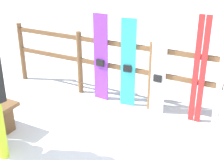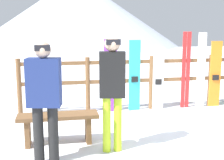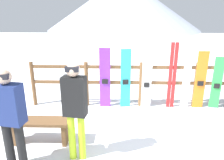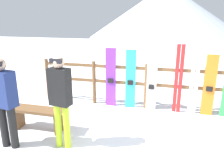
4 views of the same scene
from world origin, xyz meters
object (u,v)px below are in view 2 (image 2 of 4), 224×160
object	(u,v)px
ski_pair_white	(201,70)
snowboard_orange	(215,74)
snowboard_purple	(111,76)
person_black	(112,84)
person_navy	(44,94)
ski_pair_red	(186,70)
bench	(58,122)
snowboard_white	(158,79)
snowboard_cyan	(135,76)

from	to	relation	value
ski_pair_white	snowboard_orange	size ratio (longest dim) A/B	1.13
snowboard_purple	snowboard_orange	world-z (taller)	snowboard_purple
person_black	person_navy	bearing A→B (deg)	-165.89
snowboard_purple	ski_pair_red	world-z (taller)	ski_pair_red
snowboard_purple	ski_pair_white	world-z (taller)	ski_pair_white
bench	snowboard_purple	distance (m)	2.11
person_black	snowboard_orange	bearing A→B (deg)	37.17
snowboard_white	snowboard_orange	bearing A→B (deg)	0.00
ski_pair_red	snowboard_orange	size ratio (longest dim) A/B	1.14
bench	snowboard_purple	size ratio (longest dim) A/B	0.80
snowboard_cyan	snowboard_orange	world-z (taller)	snowboard_cyan
person_navy	snowboard_white	size ratio (longest dim) A/B	1.20
bench	snowboard_white	distance (m)	2.85
person_navy	snowboard_white	xyz separation A→B (m)	(2.43, 2.40, -0.28)
person_black	ski_pair_red	xyz separation A→B (m)	(2.11, 2.15, -0.17)
person_navy	bench	bearing A→B (deg)	75.66
snowboard_cyan	ski_pair_white	xyz separation A→B (m)	(1.58, 0.00, 0.08)
snowboard_purple	ski_pair_red	xyz separation A→B (m)	(1.74, 0.00, 0.08)
ski_pair_white	snowboard_purple	bearing A→B (deg)	-179.91
person_black	snowboard_cyan	size ratio (longest dim) A/B	1.11
snowboard_cyan	ski_pair_red	bearing A→B (deg)	0.16
ski_pair_white	snowboard_white	bearing A→B (deg)	-179.80
person_navy	snowboard_cyan	world-z (taller)	person_navy
person_navy	ski_pair_white	distance (m)	4.21
person_black	snowboard_orange	xyz separation A→B (m)	(2.84, 2.15, -0.28)
person_navy	snowboard_purple	distance (m)	2.75
snowboard_purple	snowboard_cyan	bearing A→B (deg)	-0.00
person_navy	ski_pair_red	bearing A→B (deg)	37.91
snowboard_purple	bench	bearing A→B (deg)	-124.29
person_black	snowboard_white	bearing A→B (deg)	55.95
person_navy	snowboard_purple	size ratio (longest dim) A/B	1.06
bench	ski_pair_white	distance (m)	3.73
bench	ski_pair_red	world-z (taller)	ski_pair_red
person_black	snowboard_purple	world-z (taller)	person_black
person_navy	person_black	distance (m)	1.01
person_navy	ski_pair_white	world-z (taller)	ski_pair_white
snowboard_white	person_black	bearing A→B (deg)	-124.05
person_black	ski_pair_white	world-z (taller)	person_black
snowboard_purple	snowboard_white	world-z (taller)	snowboard_purple
snowboard_purple	snowboard_white	size ratio (longest dim) A/B	1.13
ski_pair_white	snowboard_orange	world-z (taller)	ski_pair_white
bench	person_black	bearing A→B (deg)	-29.03
snowboard_purple	ski_pair_red	size ratio (longest dim) A/B	0.92
snowboard_white	ski_pair_red	bearing A→B (deg)	0.31
snowboard_white	snowboard_orange	xyz separation A→B (m)	(1.38, 0.00, 0.06)
person_black	snowboard_white	size ratio (longest dim) A/B	1.24
bench	person_navy	xyz separation A→B (m)	(-0.18, -0.69, 0.62)
snowboard_cyan	ski_pair_white	world-z (taller)	ski_pair_white
snowboard_orange	ski_pair_white	bearing A→B (deg)	179.46
bench	snowboard_cyan	size ratio (longest dim) A/B	0.81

